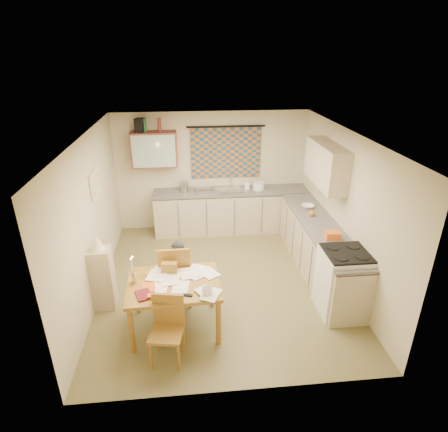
{
  "coord_description": "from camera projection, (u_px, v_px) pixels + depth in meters",
  "views": [
    {
      "loc": [
        -0.51,
        -5.36,
        3.65
      ],
      "look_at": [
        0.06,
        0.2,
        1.13
      ],
      "focal_mm": 30.0,
      "sensor_mm": 36.0,
      "label": 1
    }
  ],
  "objects": [
    {
      "name": "shelf_stand",
      "position": [
        103.0,
        278.0,
        5.6
      ],
      "size": [
        0.32,
        0.3,
        0.99
      ],
      "primitive_type": "cube",
      "color": "tan",
      "rests_on": "floor"
    },
    {
      "name": "fruit_orange",
      "position": [
        312.0,
        214.0,
        6.62
      ],
      "size": [
        0.1,
        0.1,
        0.1
      ],
      "primitive_type": "sphere",
      "color": "#D05E1D",
      "rests_on": "counter_right"
    },
    {
      "name": "person",
      "position": [
        179.0,
        273.0,
        5.64
      ],
      "size": [
        0.41,
        0.28,
        1.09
      ],
      "primitive_type": "imported",
      "rotation": [
        0.0,
        0.0,
        3.17
      ],
      "color": "black",
      "rests_on": "floor"
    },
    {
      "name": "orange_box",
      "position": [
        152.0,
        296.0,
        4.75
      ],
      "size": [
        0.13,
        0.09,
        0.04
      ],
      "primitive_type": "cube",
      "rotation": [
        0.0,
        0.0,
        -0.08
      ],
      "color": "#D05E1D",
      "rests_on": "dining_table"
    },
    {
      "name": "chair_near",
      "position": [
        168.0,
        342.0,
        4.7
      ],
      "size": [
        0.46,
        0.46,
        0.89
      ],
      "rotation": [
        0.0,
        0.0,
        -0.18
      ],
      "color": "brown",
      "rests_on": "floor"
    },
    {
      "name": "speaker",
      "position": [
        140.0,
        125.0,
        7.23
      ],
      "size": [
        0.21,
        0.23,
        0.26
      ],
      "primitive_type": "cube",
      "rotation": [
        0.0,
        0.0,
        -0.26
      ],
      "color": "black",
      "rests_on": "wall_cabinet"
    },
    {
      "name": "bottle_brown",
      "position": [
        159.0,
        125.0,
        7.26
      ],
      "size": [
        0.09,
        0.09,
        0.26
      ],
      "primitive_type": "cylinder",
      "rotation": [
        0.0,
        0.0,
        -0.35
      ],
      "color": "maroon",
      "rests_on": "wall_cabinet"
    },
    {
      "name": "candle_flame",
      "position": [
        132.0,
        257.0,
        4.87
      ],
      "size": [
        0.02,
        0.02,
        0.02
      ],
      "primitive_type": "sphere",
      "color": "#FFCC66",
      "rests_on": "dining_table"
    },
    {
      "name": "sink",
      "position": [
        231.0,
        192.0,
        7.85
      ],
      "size": [
        0.66,
        0.6,
        0.1
      ],
      "primitive_type": "cube",
      "rotation": [
        0.0,
        0.0,
        0.32
      ],
      "color": "silver",
      "rests_on": "counter_back"
    },
    {
      "name": "dining_table",
      "position": [
        175.0,
        305.0,
        5.2
      ],
      "size": [
        1.27,
        0.99,
        0.75
      ],
      "rotation": [
        0.0,
        0.0,
        0.04
      ],
      "color": "brown",
      "rests_on": "floor"
    },
    {
      "name": "mixing_bowl",
      "position": [
        259.0,
        186.0,
        7.85
      ],
      "size": [
        0.28,
        0.28,
        0.16
      ],
      "primitive_type": "cylinder",
      "rotation": [
        0.0,
        0.0,
        -0.18
      ],
      "color": "white",
      "rests_on": "counter_back"
    },
    {
      "name": "bottle_green",
      "position": [
        145.0,
        125.0,
        7.23
      ],
      "size": [
        0.08,
        0.08,
        0.26
      ],
      "primitive_type": "cylinder",
      "rotation": [
        0.0,
        0.0,
        0.14
      ],
      "color": "#195926",
      "rests_on": "wall_cabinet"
    },
    {
      "name": "book",
      "position": [
        142.0,
        288.0,
        4.92
      ],
      "size": [
        0.21,
        0.27,
        0.02
      ],
      "primitive_type": "imported",
      "rotation": [
        0.0,
        0.0,
        0.08
      ],
      "color": "#D05E1D",
      "rests_on": "dining_table"
    },
    {
      "name": "upper_cabinet_right",
      "position": [
        326.0,
        164.0,
        6.31
      ],
      "size": [
        0.34,
        1.3,
        0.7
      ],
      "primitive_type": "cube",
      "color": "tan",
      "rests_on": "wall_right"
    },
    {
      "name": "tap",
      "position": [
        231.0,
        181.0,
        7.94
      ],
      "size": [
        0.04,
        0.04,
        0.28
      ],
      "primitive_type": "cylinder",
      "rotation": [
        0.0,
        0.0,
        -0.33
      ],
      "color": "silver",
      "rests_on": "counter_back"
    },
    {
      "name": "magazine",
      "position": [
        136.0,
        297.0,
        4.75
      ],
      "size": [
        0.33,
        0.35,
        0.02
      ],
      "primitive_type": "imported",
      "rotation": [
        0.0,
        0.0,
        0.33
      ],
      "color": "maroon",
      "rests_on": "dining_table"
    },
    {
      "name": "print_canvas",
      "position": [
        97.0,
        183.0,
        5.89
      ],
      "size": [
        0.01,
        0.42,
        0.32
      ],
      "primitive_type": "cube",
      "color": "beige",
      "rests_on": "wall_left"
    },
    {
      "name": "kettle",
      "position": [
        184.0,
        187.0,
        7.69
      ],
      "size": [
        0.21,
        0.21,
        0.24
      ],
      "primitive_type": "cylinder",
      "rotation": [
        0.0,
        0.0,
        0.2
      ],
      "color": "silver",
      "rests_on": "counter_back"
    },
    {
      "name": "stove",
      "position": [
        343.0,
        282.0,
        5.51
      ],
      "size": [
        0.65,
        0.65,
        1.01
      ],
      "color": "white",
      "rests_on": "floor"
    },
    {
      "name": "ceiling",
      "position": [
        222.0,
        135.0,
        5.37
      ],
      "size": [
        4.0,
        4.5,
        0.02
      ],
      "primitive_type": "cube",
      "color": "white",
      "rests_on": "floor"
    },
    {
      "name": "chair_far",
      "position": [
        176.0,
        284.0,
        5.76
      ],
      "size": [
        0.48,
        0.48,
        1.04
      ],
      "rotation": [
        0.0,
        0.0,
        3.17
      ],
      "color": "brown",
      "rests_on": "floor"
    },
    {
      "name": "wall_left",
      "position": [
        91.0,
        220.0,
        5.71
      ],
      "size": [
        0.02,
        4.5,
        2.5
      ],
      "primitive_type": "cube",
      "color": "beige",
      "rests_on": "floor"
    },
    {
      "name": "candle_holder",
      "position": [
        134.0,
        277.0,
        5.02
      ],
      "size": [
        0.06,
        0.06,
        0.18
      ],
      "primitive_type": "cylinder",
      "rotation": [
        0.0,
        0.0,
        0.03
      ],
      "color": "silver",
      "rests_on": "dining_table"
    },
    {
      "name": "wall_right",
      "position": [
        345.0,
        209.0,
        6.08
      ],
      "size": [
        0.02,
        4.5,
        2.5
      ],
      "primitive_type": "cube",
      "color": "beige",
      "rests_on": "floor"
    },
    {
      "name": "wall_front",
      "position": [
        243.0,
        304.0,
        3.84
      ],
      "size": [
        4.0,
        0.02,
        2.5
      ],
      "primitive_type": "cube",
      "color": "beige",
      "rests_on": "floor"
    },
    {
      "name": "wall_cabinet",
      "position": [
        154.0,
        149.0,
        7.45
      ],
      "size": [
        0.9,
        0.34,
        0.7
      ],
      "primitive_type": "cube",
      "color": "maroon",
      "rests_on": "wall_back"
    },
    {
      "name": "dish_rack",
      "position": [
        204.0,
        190.0,
        7.77
      ],
      "size": [
        0.42,
        0.38,
        0.06
      ],
      "primitive_type": "cube",
      "rotation": [
        0.0,
        0.0,
        0.26
      ],
      "color": "silver",
      "rests_on": "counter_back"
    },
    {
      "name": "counter_right",
      "position": [
        318.0,
        249.0,
        6.5
      ],
      "size": [
        0.62,
        2.95,
        0.92
      ],
      "color": "tan",
      "rests_on": "floor"
    },
    {
      "name": "wall_cabinet_glass",
      "position": [
        154.0,
        151.0,
        7.29
      ],
      "size": [
        0.84,
        0.02,
        0.64
      ],
      "primitive_type": "cube",
      "color": "#99B2A5",
      "rests_on": "wall_back"
    },
    {
      "name": "orange_bag",
      "position": [
        332.0,
        235.0,
        5.83
      ],
      "size": [
        0.23,
        0.18,
        0.12
      ],
      "primitive_type": "cube",
      "rotation": [
        0.0,
        0.0,
        -0.09
      ],
      "color": "#D05E1D",
      "rests_on": "counter_right"
    },
    {
      "name": "candle",
      "position": [
        132.0,
        266.0,
        4.9
      ],
      "size": [
        0.03,
        0.03,
        0.22
      ],
      "primitive_type": "cylinder",
      "rotation": [
        0.0,
        0.0,
        -0.21
      ],
      "color": "white",
      "rests_on": "dining_table"
    },
    {
      "name": "papers",
      "position": [
        181.0,
        278.0,
        5.13
      ],
      "size": [
        1.05,
        0.95,
        0.02
      ],
      "rotation": [
        0.0,
        0.0,
        0.04
      ],
      "color": "white",
      "rests_on": "dining_table"
    },
    {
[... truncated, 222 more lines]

